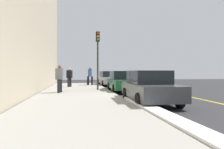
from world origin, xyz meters
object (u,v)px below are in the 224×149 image
parked_car_silver (109,78)px  pedestrian_grey_coat (60,78)px  pedestrian_black_coat (69,77)px  traffic_light_pole (98,50)px  parked_car_green (123,81)px  pedestrian_blue_coat (90,75)px  rolling_suitcase (88,82)px  parked_car_charcoal (149,87)px

parked_car_silver → pedestrian_grey_coat: pedestrian_grey_coat is taller
pedestrian_grey_coat → pedestrian_black_coat: 5.14m
pedestrian_grey_coat → traffic_light_pole: 3.58m
parked_car_green → traffic_light_pole: 2.88m
pedestrian_blue_coat → rolling_suitcase: (-0.48, -0.18, -0.66)m
parked_car_green → parked_car_charcoal: bearing=0.1°
parked_car_silver → rolling_suitcase: size_ratio=5.11×
pedestrian_blue_coat → rolling_suitcase: 0.84m
parked_car_charcoal → rolling_suitcase: bearing=-169.9°
parked_car_green → pedestrian_grey_coat: (1.44, -4.35, 0.32)m
pedestrian_black_coat → rolling_suitcase: bearing=148.6°
parked_car_charcoal → traffic_light_pole: size_ratio=1.07×
pedestrian_blue_coat → pedestrian_black_coat: pedestrian_blue_coat is taller
rolling_suitcase → pedestrian_grey_coat: bearing=-15.2°
parked_car_green → pedestrian_black_coat: bearing=-133.2°
pedestrian_black_coat → traffic_light_pole: size_ratio=0.39×
parked_car_silver → parked_car_charcoal: size_ratio=1.08×
traffic_light_pole → rolling_suitcase: 6.81m
pedestrian_grey_coat → rolling_suitcase: size_ratio=1.83×
traffic_light_pole → parked_car_silver: bearing=165.2°
parked_car_charcoal → parked_car_silver: bearing=180.0°
parked_car_silver → rolling_suitcase: bearing=-74.6°
parked_car_charcoal → pedestrian_blue_coat: bearing=-170.3°
pedestrian_black_coat → parked_car_silver: bearing=131.1°
parked_car_green → pedestrian_blue_coat: size_ratio=2.40×
traffic_light_pole → pedestrian_black_coat: bearing=-148.7°
pedestrian_black_coat → traffic_light_pole: bearing=31.3°
pedestrian_grey_coat → pedestrian_black_coat: bearing=175.2°
pedestrian_blue_coat → pedestrian_black_coat: size_ratio=1.10×
pedestrian_black_coat → rolling_suitcase: 3.37m
pedestrian_blue_coat → parked_car_charcoal: bearing=9.7°
pedestrian_grey_coat → pedestrian_blue_coat: 7.83m
parked_car_charcoal → pedestrian_grey_coat: pedestrian_grey_coat is taller
traffic_light_pole → pedestrian_grey_coat: bearing=-57.1°
pedestrian_black_coat → rolling_suitcase: (-2.83, 1.73, -0.58)m
parked_car_silver → pedestrian_black_coat: (3.44, -3.94, 0.27)m
parked_car_green → pedestrian_blue_coat: pedestrian_blue_coat is taller
rolling_suitcase → parked_car_green: bearing=18.6°
parked_car_green → pedestrian_blue_coat: 6.37m
parked_car_charcoal → traffic_light_pole: 6.63m
parked_car_silver → pedestrian_blue_coat: (1.09, -2.03, 0.35)m
rolling_suitcase → parked_car_charcoal: bearing=10.1°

